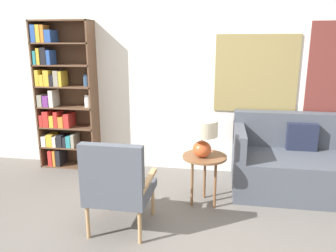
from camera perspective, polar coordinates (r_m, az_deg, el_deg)
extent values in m
cube|color=white|center=(4.50, 4.64, 8.84)|extent=(6.40, 0.06, 2.70)
cube|color=olive|center=(4.46, 15.06, 8.78)|extent=(1.06, 0.02, 1.00)
cube|color=brown|center=(5.05, -21.37, 4.90)|extent=(0.02, 0.30, 2.07)
cube|color=brown|center=(4.69, -12.79, 4.88)|extent=(0.02, 0.30, 2.07)
cube|color=brown|center=(4.81, -18.17, 17.02)|extent=(0.83, 0.30, 0.02)
cube|color=brown|center=(5.12, -16.40, -6.49)|extent=(0.83, 0.30, 0.02)
cube|color=brown|center=(4.99, -16.50, 5.18)|extent=(0.83, 0.01, 2.07)
cube|color=brown|center=(5.02, -16.63, -3.36)|extent=(0.83, 0.30, 0.02)
cylinder|color=#194723|center=(5.23, -19.92, -4.85)|extent=(0.06, 0.06, 0.23)
cube|color=red|center=(5.17, -19.35, -5.04)|extent=(0.06, 0.22, 0.23)
cube|color=orange|center=(5.13, -18.81, -5.12)|extent=(0.04, 0.19, 0.23)
cube|color=black|center=(5.12, -18.08, -5.06)|extent=(0.07, 0.24, 0.24)
cube|color=brown|center=(4.95, -16.87, -0.12)|extent=(0.83, 0.30, 0.02)
cube|color=silver|center=(5.15, -20.27, -2.23)|extent=(0.07, 0.25, 0.15)
cube|color=gold|center=(5.09, -19.46, -2.20)|extent=(0.09, 0.23, 0.18)
cube|color=silver|center=(5.04, -18.85, -2.46)|extent=(0.05, 0.17, 0.15)
cube|color=black|center=(5.01, -17.97, -2.35)|extent=(0.08, 0.21, 0.17)
cube|color=black|center=(4.97, -17.23, -2.55)|extent=(0.05, 0.19, 0.15)
cube|color=teal|center=(4.95, -16.60, -2.51)|extent=(0.07, 0.19, 0.16)
cube|color=gray|center=(4.92, -15.85, -2.36)|extent=(0.05, 0.21, 0.19)
cube|color=brown|center=(4.88, -17.11, 3.21)|extent=(0.83, 0.30, 0.02)
cube|color=red|center=(5.05, -20.84, 0.97)|extent=(0.05, 0.19, 0.17)
cube|color=red|center=(5.03, -20.02, 1.28)|extent=(0.09, 0.23, 0.22)
cube|color=gold|center=(4.99, -19.14, 0.92)|extent=(0.06, 0.22, 0.17)
cube|color=red|center=(4.94, -18.53, 1.20)|extent=(0.06, 0.20, 0.22)
cube|color=orange|center=(4.92, -17.74, 0.80)|extent=(0.08, 0.21, 0.16)
cube|color=red|center=(4.89, -16.76, 1.04)|extent=(0.08, 0.24, 0.20)
cube|color=brown|center=(4.84, -17.37, 6.61)|extent=(0.83, 0.30, 0.02)
cube|color=gray|center=(5.02, -20.87, 4.27)|extent=(0.07, 0.24, 0.17)
cube|color=#7A338C|center=(4.96, -20.08, 4.16)|extent=(0.08, 0.21, 0.15)
cube|color=silver|center=(4.91, -19.25, 4.61)|extent=(0.06, 0.21, 0.23)
cylinder|color=white|center=(4.73, -13.70, 4.29)|extent=(0.11, 0.11, 0.17)
cube|color=brown|center=(4.81, -17.63, 10.06)|extent=(0.83, 0.30, 0.02)
cube|color=gold|center=(4.97, -21.38, 7.85)|extent=(0.06, 0.21, 0.22)
cube|color=gold|center=(4.94, -20.73, 7.51)|extent=(0.06, 0.20, 0.16)
cube|color=gold|center=(4.89, -19.99, 7.87)|extent=(0.08, 0.19, 0.22)
cube|color=black|center=(4.88, -19.07, 7.58)|extent=(0.05, 0.25, 0.16)
cube|color=gray|center=(4.85, -18.36, 7.94)|extent=(0.07, 0.25, 0.21)
cube|color=gold|center=(4.80, -17.80, 7.88)|extent=(0.04, 0.21, 0.21)
cylinder|color=#334C6B|center=(4.69, -13.90, 7.77)|extent=(0.11, 0.11, 0.17)
cube|color=brown|center=(4.80, -17.89, 13.54)|extent=(0.83, 0.30, 0.02)
cube|color=teal|center=(4.96, -21.65, 11.03)|extent=(0.04, 0.24, 0.18)
cube|color=gold|center=(4.93, -21.10, 11.26)|extent=(0.04, 0.24, 0.22)
cube|color=black|center=(4.90, -20.33, 11.37)|extent=(0.08, 0.23, 0.23)
cube|color=#2D56A8|center=(4.84, -19.68, 11.20)|extent=(0.05, 0.19, 0.19)
cube|color=#2D56A8|center=(4.93, -22.03, 14.66)|extent=(0.07, 0.18, 0.23)
cube|color=gold|center=(4.91, -21.19, 14.75)|extent=(0.06, 0.22, 0.23)
cube|color=orange|center=(4.86, -20.66, 14.79)|extent=(0.05, 0.17, 0.23)
cube|color=#2D56A8|center=(4.84, -19.69, 14.50)|extent=(0.09, 0.22, 0.16)
cylinder|color=tan|center=(3.54, -2.67, -12.78)|extent=(0.04, 0.04, 0.33)
cylinder|color=tan|center=(3.67, -10.40, -11.97)|extent=(0.04, 0.04, 0.33)
cylinder|color=tan|center=(3.09, -4.95, -17.14)|extent=(0.04, 0.04, 0.33)
cylinder|color=tan|center=(3.24, -13.78, -15.92)|extent=(0.04, 0.04, 0.33)
cube|color=#4C515B|center=(3.28, -8.06, -11.23)|extent=(0.58, 0.62, 0.08)
cube|color=#4C515B|center=(2.94, -9.81, -8.04)|extent=(0.58, 0.11, 0.52)
cube|color=tan|center=(3.15, -3.46, -9.40)|extent=(0.06, 0.55, 0.04)
cube|color=tan|center=(3.31, -12.60, -8.53)|extent=(0.06, 0.55, 0.04)
cube|color=#474C56|center=(4.32, 22.42, -7.71)|extent=(1.67, 0.95, 0.47)
cube|color=#474C56|center=(4.53, 21.96, -0.59)|extent=(1.67, 0.20, 0.45)
cube|color=#474C56|center=(4.08, 12.31, -2.39)|extent=(0.12, 0.95, 0.31)
cube|color=#1E2338|center=(4.40, 22.29, -1.75)|extent=(0.36, 0.12, 0.34)
cylinder|color=brown|center=(3.62, 6.40, -5.35)|extent=(0.48, 0.48, 0.02)
cylinder|color=brown|center=(3.86, 6.40, -8.64)|extent=(0.03, 0.03, 0.55)
cylinder|color=brown|center=(3.67, 4.21, -9.85)|extent=(0.03, 0.03, 0.55)
cylinder|color=brown|center=(3.66, 8.20, -10.04)|extent=(0.03, 0.03, 0.55)
ellipsoid|color=#C65128|center=(3.55, 5.93, -4.02)|extent=(0.20, 0.20, 0.18)
cylinder|color=tan|center=(3.51, 5.98, -2.16)|extent=(0.02, 0.02, 0.06)
cylinder|color=beige|center=(3.48, 6.02, -0.33)|extent=(0.32, 0.32, 0.17)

